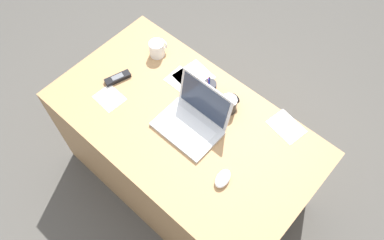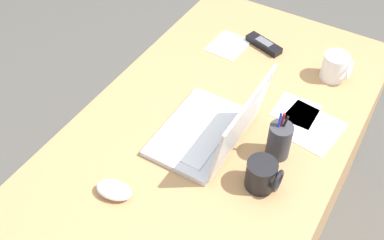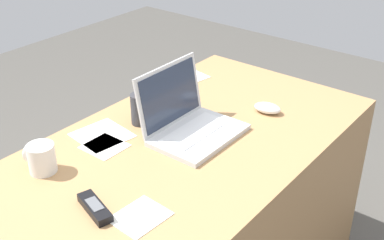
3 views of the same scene
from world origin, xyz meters
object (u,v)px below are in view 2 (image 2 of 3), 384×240
Objects in this scene: laptop at (213,130)px; computer_mouse at (114,190)px; cordless_phone at (264,44)px; coffee_mug_tall at (262,175)px; pen_holder at (279,141)px; coffee_mug_white at (336,67)px.

computer_mouse is at bearing -23.70° from laptop.
laptop is 2.13× the size of cordless_phone.
coffee_mug_tall is 0.59× the size of pen_holder.
pen_holder is (-0.05, 0.19, 0.01)m from laptop.
coffee_mug_white is 1.01× the size of coffee_mug_tall.
pen_holder is at bearing -4.14° from coffee_mug_white.
coffee_mug_tall is 0.63m from cordless_phone.
coffee_mug_white reaches higher than computer_mouse.
pen_holder reaches higher than computer_mouse.
pen_holder is (0.45, 0.25, 0.05)m from cordless_phone.
computer_mouse is 0.48m from pen_holder.
coffee_mug_white is 0.28m from cordless_phone.
laptop reaches higher than cordless_phone.
coffee_mug_tall is at bearing 23.93° from cordless_phone.
computer_mouse is 0.81m from cordless_phone.
pen_holder is at bearing 127.60° from computer_mouse.
laptop reaches higher than coffee_mug_tall.
laptop reaches higher than pen_holder.
computer_mouse is at bearing -41.95° from pen_holder.
cordless_phone is (-0.50, -0.06, -0.04)m from laptop.
laptop is 0.50m from cordless_phone.
laptop is 3.13× the size of computer_mouse.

